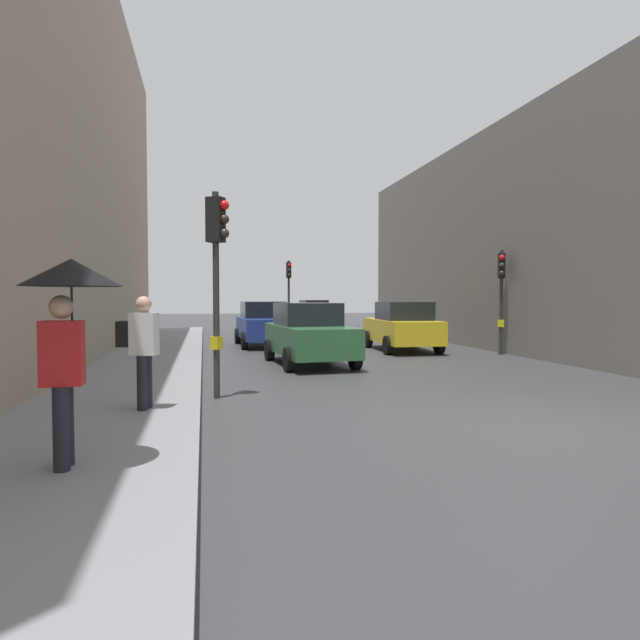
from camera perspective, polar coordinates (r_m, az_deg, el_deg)
The scene contains 12 objects.
ground_plane at distance 9.04m, azimuth 22.11°, elevation -9.98°, with size 120.00×120.00×0.00m, color #38383A.
sidewalk_kerb at distance 13.50m, azimuth -18.46°, elevation -5.55°, with size 2.87×40.00×0.16m, color gray.
building_facade_right at distance 24.04m, azimuth 30.11°, elevation 7.08°, with size 12.00×25.59×8.06m, color slate.
traffic_light_far_median at distance 29.43m, azimuth -3.29°, elevation 3.88°, with size 0.25×0.43×3.93m.
traffic_light_near_right at distance 10.46m, azimuth -10.75°, elevation 6.54°, with size 0.44×0.38×3.89m.
traffic_light_mid_street at distance 19.18m, azimuth 18.47°, elevation 3.74°, with size 0.35×0.45×3.50m.
car_yellow_taxi at distance 19.80m, azimuth 8.59°, elevation -0.67°, with size 2.19×4.29×1.76m.
car_green_estate at distance 15.53m, azimuth -1.18°, elevation -1.46°, with size 2.24×4.31×1.76m.
car_blue_van at distance 21.66m, azimuth -5.94°, elevation -0.40°, with size 2.11×4.25×1.76m.
car_red_sedan at distance 37.72m, azimuth -0.74°, elevation 0.76°, with size 2.20×4.29×1.76m.
pedestrian_with_umbrella at distance 6.08m, azimuth -24.85°, elevation 1.54°, with size 1.00×1.00×2.14m.
pedestrian_with_black_backpack at distance 8.95m, azimuth -18.21°, elevation -2.53°, with size 0.65×0.42×1.77m.
Camera 1 is at (-4.99, -7.30, 1.90)m, focal length 30.55 mm.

